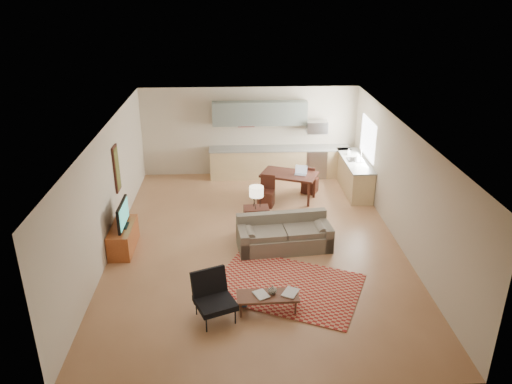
{
  "coord_description": "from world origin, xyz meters",
  "views": [
    {
      "loc": [
        -0.49,
        -10.1,
        5.61
      ],
      "look_at": [
        0.0,
        0.3,
        1.15
      ],
      "focal_mm": 35.0,
      "sensor_mm": 36.0,
      "label": 1
    }
  ],
  "objects_px": {
    "coffee_table": "(268,303)",
    "armchair": "(215,299)",
    "dining_table": "(289,186)",
    "tv_credenza": "(123,238)",
    "sofa": "(284,233)",
    "console_table": "(256,220)"
  },
  "relations": [
    {
      "from": "console_table",
      "to": "coffee_table",
      "type": "bearing_deg",
      "value": -91.95
    },
    {
      "from": "sofa",
      "to": "coffee_table",
      "type": "xyz_separation_m",
      "value": [
        -0.53,
        -2.28,
        -0.21
      ]
    },
    {
      "from": "tv_credenza",
      "to": "console_table",
      "type": "xyz_separation_m",
      "value": [
        3.01,
        0.61,
        0.05
      ]
    },
    {
      "from": "armchair",
      "to": "dining_table",
      "type": "distance_m",
      "value": 5.56
    },
    {
      "from": "armchair",
      "to": "coffee_table",
      "type": "bearing_deg",
      "value": -10.32
    },
    {
      "from": "tv_credenza",
      "to": "sofa",
      "type": "bearing_deg",
      "value": -2.15
    },
    {
      "from": "coffee_table",
      "to": "dining_table",
      "type": "bearing_deg",
      "value": 78.09
    },
    {
      "from": "sofa",
      "to": "armchair",
      "type": "relative_size",
      "value": 2.51
    },
    {
      "from": "armchair",
      "to": "dining_table",
      "type": "relative_size",
      "value": 0.58
    },
    {
      "from": "sofa",
      "to": "dining_table",
      "type": "bearing_deg",
      "value": 75.35
    },
    {
      "from": "console_table",
      "to": "dining_table",
      "type": "xyz_separation_m",
      "value": [
        0.99,
        2.0,
        0.03
      ]
    },
    {
      "from": "coffee_table",
      "to": "sofa",
      "type": "bearing_deg",
      "value": 75.46
    },
    {
      "from": "armchair",
      "to": "console_table",
      "type": "distance_m",
      "value": 3.35
    },
    {
      "from": "console_table",
      "to": "tv_credenza",
      "type": "bearing_deg",
      "value": -171.65
    },
    {
      "from": "tv_credenza",
      "to": "dining_table",
      "type": "xyz_separation_m",
      "value": [
        4.0,
        2.61,
        0.09
      ]
    },
    {
      "from": "coffee_table",
      "to": "armchair",
      "type": "height_order",
      "value": "armchair"
    },
    {
      "from": "tv_credenza",
      "to": "console_table",
      "type": "relative_size",
      "value": 1.82
    },
    {
      "from": "sofa",
      "to": "dining_table",
      "type": "relative_size",
      "value": 1.47
    },
    {
      "from": "sofa",
      "to": "console_table",
      "type": "height_order",
      "value": "sofa"
    },
    {
      "from": "sofa",
      "to": "dining_table",
      "type": "distance_m",
      "value": 2.78
    },
    {
      "from": "armchair",
      "to": "tv_credenza",
      "type": "height_order",
      "value": "armchair"
    },
    {
      "from": "coffee_table",
      "to": "dining_table",
      "type": "distance_m",
      "value": 5.12
    }
  ]
}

